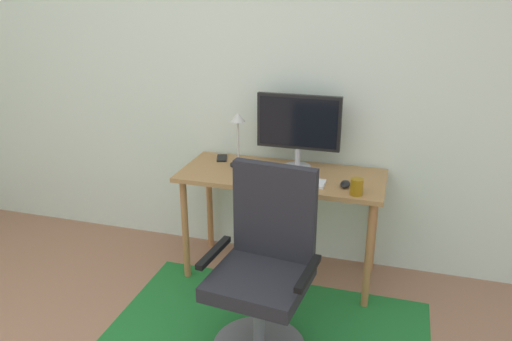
{
  "coord_description": "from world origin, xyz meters",
  "views": [
    {
      "loc": [
        1.05,
        -1.1,
        1.89
      ],
      "look_at": [
        0.25,
        1.6,
        0.84
      ],
      "focal_mm": 35.02,
      "sensor_mm": 36.0,
      "label": 1
    }
  ],
  "objects_px": {
    "desk": "(281,186)",
    "office_chair": "(264,279)",
    "computer_mouse": "(345,184)",
    "keyboard": "(290,181)",
    "monitor": "(299,125)",
    "cell_phone": "(222,158)",
    "coffee_cup": "(357,187)",
    "desk_lamp": "(238,131)"
  },
  "relations": [
    {
      "from": "desk",
      "to": "office_chair",
      "type": "bearing_deg",
      "value": -83.01
    },
    {
      "from": "computer_mouse",
      "to": "keyboard",
      "type": "bearing_deg",
      "value": -176.63
    },
    {
      "from": "desk",
      "to": "monitor",
      "type": "distance_m",
      "value": 0.41
    },
    {
      "from": "computer_mouse",
      "to": "cell_phone",
      "type": "bearing_deg",
      "value": 162.84
    },
    {
      "from": "monitor",
      "to": "coffee_cup",
      "type": "bearing_deg",
      "value": -39.67
    },
    {
      "from": "computer_mouse",
      "to": "office_chair",
      "type": "bearing_deg",
      "value": -117.02
    },
    {
      "from": "desk",
      "to": "desk_lamp",
      "type": "height_order",
      "value": "desk_lamp"
    },
    {
      "from": "desk",
      "to": "desk_lamp",
      "type": "bearing_deg",
      "value": 169.13
    },
    {
      "from": "keyboard",
      "to": "office_chair",
      "type": "distance_m",
      "value": 0.7
    },
    {
      "from": "computer_mouse",
      "to": "desk",
      "type": "bearing_deg",
      "value": 165.4
    },
    {
      "from": "cell_phone",
      "to": "keyboard",
      "type": "bearing_deg",
      "value": -45.48
    },
    {
      "from": "desk_lamp",
      "to": "coffee_cup",
      "type": "bearing_deg",
      "value": -18.56
    },
    {
      "from": "computer_mouse",
      "to": "coffee_cup",
      "type": "distance_m",
      "value": 0.13
    },
    {
      "from": "computer_mouse",
      "to": "desk_lamp",
      "type": "bearing_deg",
      "value": 166.98
    },
    {
      "from": "monitor",
      "to": "keyboard",
      "type": "relative_size",
      "value": 1.28
    },
    {
      "from": "desk",
      "to": "office_chair",
      "type": "xyz_separation_m",
      "value": [
        0.09,
        -0.76,
        -0.22
      ]
    },
    {
      "from": "desk",
      "to": "coffee_cup",
      "type": "relative_size",
      "value": 13.46
    },
    {
      "from": "monitor",
      "to": "computer_mouse",
      "type": "relative_size",
      "value": 5.3
    },
    {
      "from": "desk_lamp",
      "to": "computer_mouse",
      "type": "bearing_deg",
      "value": -13.02
    },
    {
      "from": "desk",
      "to": "monitor",
      "type": "bearing_deg",
      "value": 62.45
    },
    {
      "from": "monitor",
      "to": "keyboard",
      "type": "xyz_separation_m",
      "value": [
        0.01,
        -0.27,
        -0.29
      ]
    },
    {
      "from": "desk",
      "to": "desk_lamp",
      "type": "xyz_separation_m",
      "value": [
        -0.32,
        0.06,
        0.34
      ]
    },
    {
      "from": "cell_phone",
      "to": "office_chair",
      "type": "height_order",
      "value": "office_chair"
    },
    {
      "from": "desk",
      "to": "computer_mouse",
      "type": "height_order",
      "value": "computer_mouse"
    },
    {
      "from": "keyboard",
      "to": "desk_lamp",
      "type": "distance_m",
      "value": 0.51
    },
    {
      "from": "keyboard",
      "to": "coffee_cup",
      "type": "bearing_deg",
      "value": -11.4
    },
    {
      "from": "coffee_cup",
      "to": "cell_phone",
      "type": "distance_m",
      "value": 1.04
    },
    {
      "from": "keyboard",
      "to": "monitor",
      "type": "bearing_deg",
      "value": 92.91
    },
    {
      "from": "keyboard",
      "to": "desk_lamp",
      "type": "xyz_separation_m",
      "value": [
        -0.4,
        0.19,
        0.24
      ]
    },
    {
      "from": "desk",
      "to": "desk_lamp",
      "type": "relative_size",
      "value": 3.59
    },
    {
      "from": "office_chair",
      "to": "desk_lamp",
      "type": "bearing_deg",
      "value": 122.87
    },
    {
      "from": "coffee_cup",
      "to": "desk_lamp",
      "type": "relative_size",
      "value": 0.27
    },
    {
      "from": "keyboard",
      "to": "cell_phone",
      "type": "distance_m",
      "value": 0.63
    },
    {
      "from": "desk_lamp",
      "to": "cell_phone",
      "type": "bearing_deg",
      "value": 145.98
    },
    {
      "from": "keyboard",
      "to": "cell_phone",
      "type": "relative_size",
      "value": 3.07
    },
    {
      "from": "monitor",
      "to": "office_chair",
      "type": "height_order",
      "value": "monitor"
    },
    {
      "from": "computer_mouse",
      "to": "desk_lamp",
      "type": "xyz_separation_m",
      "value": [
        -0.74,
        0.17,
        0.23
      ]
    },
    {
      "from": "computer_mouse",
      "to": "cell_phone",
      "type": "distance_m",
      "value": 0.94
    },
    {
      "from": "coffee_cup",
      "to": "desk_lamp",
      "type": "height_order",
      "value": "desk_lamp"
    },
    {
      "from": "computer_mouse",
      "to": "coffee_cup",
      "type": "bearing_deg",
      "value": -53.4
    },
    {
      "from": "coffee_cup",
      "to": "cell_phone",
      "type": "bearing_deg",
      "value": 158.68
    },
    {
      "from": "monitor",
      "to": "computer_mouse",
      "type": "xyz_separation_m",
      "value": [
        0.35,
        -0.25,
        -0.28
      ]
    }
  ]
}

